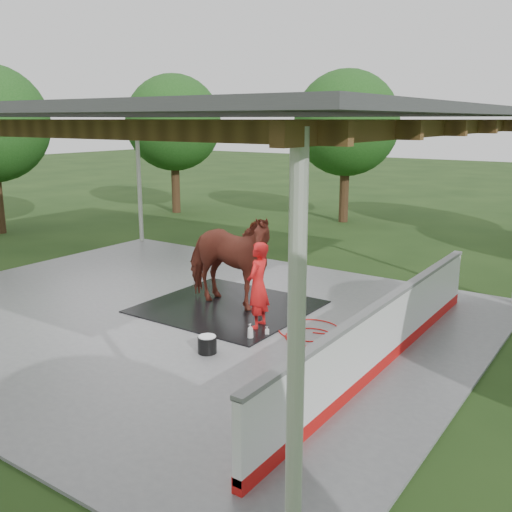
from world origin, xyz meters
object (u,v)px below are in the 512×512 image
Objects in this scene: handler at (258,286)px; dasher_board at (385,334)px; wash_bucket at (207,344)px; horse at (227,259)px.

dasher_board is at bearing 74.56° from handler.
handler is 5.13× the size of wash_bucket.
handler is (1.21, -0.63, -0.21)m from horse.
horse is at bearing 166.68° from dasher_board.
handler reaches higher than dasher_board.
wash_bucket is (1.19, -2.13, -0.89)m from horse.
horse is 1.38m from handler.
dasher_board is 4.78× the size of handler.
horse reaches higher than wash_bucket.
horse reaches higher than dasher_board.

